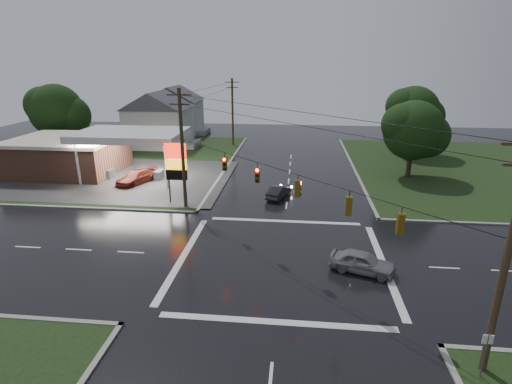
# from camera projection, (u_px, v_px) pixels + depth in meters

# --- Properties ---
(ground) EXTENTS (120.00, 120.00, 0.00)m
(ground) POSITION_uv_depth(u_px,v_px,m) (281.00, 260.00, 27.98)
(ground) COLOR black
(ground) RESTS_ON ground
(grass_nw) EXTENTS (36.00, 36.00, 0.08)m
(grass_nw) POSITION_uv_depth(u_px,v_px,m) (101.00, 160.00, 55.04)
(grass_nw) COLOR black
(grass_nw) RESTS_ON ground
(grass_ne) EXTENTS (36.00, 36.00, 0.08)m
(grass_ne) POSITION_uv_depth(u_px,v_px,m) (498.00, 171.00, 49.92)
(grass_ne) COLOR black
(grass_ne) RESTS_ON ground
(gas_station) EXTENTS (26.20, 18.00, 5.60)m
(gas_station) POSITION_uv_depth(u_px,v_px,m) (77.00, 153.00, 48.27)
(gas_station) COLOR #2D2D2D
(gas_station) RESTS_ON ground
(pylon_sign) EXTENTS (2.00, 0.35, 6.00)m
(pylon_sign) POSITION_uv_depth(u_px,v_px,m) (176.00, 163.00, 37.64)
(pylon_sign) COLOR #59595E
(pylon_sign) RESTS_ON ground
(utility_pole_nw) EXTENTS (2.20, 0.32, 11.00)m
(utility_pole_nw) POSITION_uv_depth(u_px,v_px,m) (182.00, 148.00, 36.05)
(utility_pole_nw) COLOR #382619
(utility_pole_nw) RESTS_ON ground
(utility_pole_se) EXTENTS (2.20, 0.32, 11.00)m
(utility_pole_se) POSITION_uv_depth(u_px,v_px,m) (507.00, 257.00, 16.27)
(utility_pole_se) COLOR #382619
(utility_pole_se) RESTS_ON ground
(utility_pole_n) EXTENTS (2.20, 0.32, 10.50)m
(utility_pole_n) POSITION_uv_depth(u_px,v_px,m) (233.00, 111.00, 63.00)
(utility_pole_n) COLOR #382619
(utility_pole_n) RESTS_ON ground
(traffic_signals) EXTENTS (26.87, 26.87, 1.47)m
(traffic_signals) POSITION_uv_depth(u_px,v_px,m) (284.00, 171.00, 25.90)
(traffic_signals) COLOR black
(traffic_signals) RESTS_ON ground
(house_near) EXTENTS (11.05, 8.48, 8.60)m
(house_near) POSITION_uv_depth(u_px,v_px,m) (159.00, 119.00, 62.58)
(house_near) COLOR silver
(house_near) RESTS_ON ground
(house_far) EXTENTS (11.05, 8.48, 8.60)m
(house_far) POSITION_uv_depth(u_px,v_px,m) (175.00, 109.00, 73.99)
(house_far) COLOR silver
(house_far) RESTS_ON ground
(tree_nw_behind) EXTENTS (8.93, 7.60, 10.00)m
(tree_nw_behind) POSITION_uv_depth(u_px,v_px,m) (57.00, 111.00, 57.62)
(tree_nw_behind) COLOR black
(tree_nw_behind) RESTS_ON ground
(tree_ne_near) EXTENTS (7.99, 6.80, 8.98)m
(tree_ne_near) POSITION_uv_depth(u_px,v_px,m) (415.00, 131.00, 45.55)
(tree_ne_near) COLOR black
(tree_ne_near) RESTS_ON ground
(tree_ne_far) EXTENTS (8.46, 7.20, 9.80)m
(tree_ne_far) POSITION_uv_depth(u_px,v_px,m) (414.00, 112.00, 56.37)
(tree_ne_far) COLOR black
(tree_ne_far) RESTS_ON ground
(car_north) EXTENTS (2.53, 4.05, 1.26)m
(car_north) POSITION_uv_depth(u_px,v_px,m) (279.00, 192.00, 40.26)
(car_north) COLOR #22232A
(car_north) RESTS_ON ground
(car_crossing) EXTENTS (4.55, 2.99, 1.44)m
(car_crossing) POSITION_uv_depth(u_px,v_px,m) (362.00, 262.00, 26.20)
(car_crossing) COLOR gray
(car_crossing) RESTS_ON ground
(car_pump) EXTENTS (4.09, 5.63, 1.52)m
(car_pump) POSITION_uv_depth(u_px,v_px,m) (136.00, 177.00, 44.71)
(car_pump) COLOR #5D1D15
(car_pump) RESTS_ON ground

